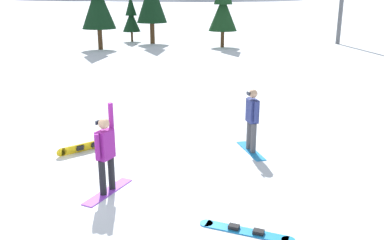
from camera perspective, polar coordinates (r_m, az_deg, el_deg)
The scene contains 7 objects.
ground_plane at distance 10.10m, azimuth -14.68°, elevation -8.83°, with size 800.00×800.00×0.00m, color white.
snowboarder_foreground at distance 9.39m, azimuth -11.55°, elevation -4.33°, with size 0.77×1.49×2.00m.
snowboarder_midground at distance 11.74m, azimuth 8.08°, elevation 0.13°, with size 0.81×1.53×1.78m.
loose_snowboard_near_left at distance 12.26m, azimuth -13.94°, elevation -3.44°, with size 1.34×1.33×0.27m.
loose_snowboard_far_spare at distance 8.20m, azimuth 7.28°, elevation -14.60°, with size 1.82×0.73×0.09m.
pine_tree_twin at distance 39.23m, azimuth -8.19°, elevation 13.61°, with size 1.59×1.59×4.05m.
pine_tree_tall at distance 34.90m, azimuth 4.20°, elevation 15.02°, with size 2.29×2.29×5.92m.
Camera 1 is at (3.50, -8.46, 4.27)m, focal length 39.63 mm.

